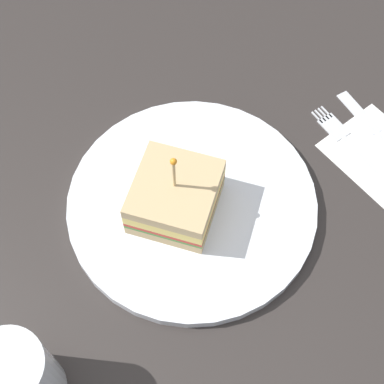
# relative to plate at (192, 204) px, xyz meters

# --- Properties ---
(ground_plane) EXTENTS (1.07, 1.07, 0.02)m
(ground_plane) POSITION_rel_plate_xyz_m (0.00, 0.00, -0.02)
(ground_plane) COLOR #2D2826
(plate) EXTENTS (0.27, 0.27, 0.01)m
(plate) POSITION_rel_plate_xyz_m (0.00, 0.00, 0.00)
(plate) COLOR white
(plate) RESTS_ON ground_plane
(sandwich_half_center) EXTENTS (0.11, 0.11, 0.10)m
(sandwich_half_center) POSITION_rel_plate_xyz_m (-0.02, 0.01, 0.03)
(sandwich_half_center) COLOR tan
(sandwich_half_center) RESTS_ON plate
(drink_glass) EXTENTS (0.07, 0.07, 0.10)m
(drink_glass) POSITION_rel_plate_xyz_m (-0.25, 0.01, 0.04)
(drink_glass) COLOR #B74C33
(drink_glass) RESTS_ON ground_plane
(napkin) EXTENTS (0.12, 0.13, 0.00)m
(napkin) POSITION_rel_plate_xyz_m (0.18, -0.14, -0.01)
(napkin) COLOR white
(napkin) RESTS_ON ground_plane
(fork) EXTENTS (0.06, 0.12, 0.00)m
(fork) POSITION_rel_plate_xyz_m (0.18, -0.09, -0.00)
(fork) COLOR silver
(fork) RESTS_ON ground_plane
(knife) EXTENTS (0.06, 0.12, 0.00)m
(knife) POSITION_rel_plate_xyz_m (0.21, -0.11, -0.00)
(knife) COLOR silver
(knife) RESTS_ON ground_plane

